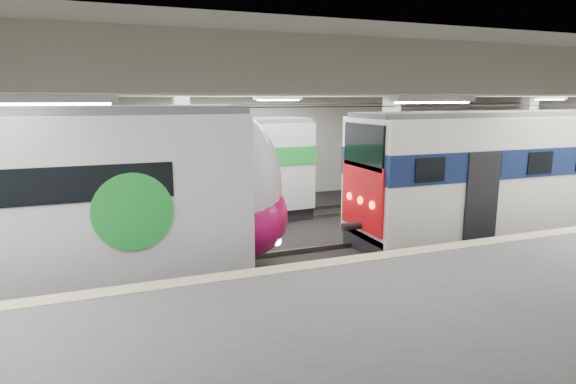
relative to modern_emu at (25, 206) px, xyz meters
name	(u,v)px	position (x,y,z in m)	size (l,w,h in m)	color
station_hall	(326,164)	(7.36, -1.74, 0.90)	(36.00, 24.00, 5.75)	black
modern_emu	(25,206)	(0.00, 0.00, 0.00)	(14.94, 3.08, 4.76)	silver
older_rer	(525,170)	(16.21, 0.00, 0.02)	(13.66, 3.02, 4.50)	white
far_train	(148,174)	(3.42, 5.50, -0.19)	(12.97, 3.26, 4.15)	silver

